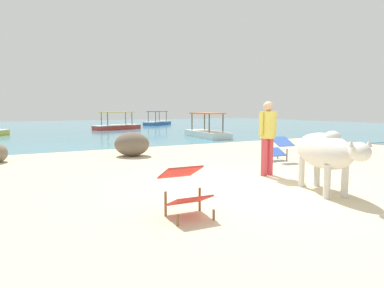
{
  "coord_description": "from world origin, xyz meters",
  "views": [
    {
      "loc": [
        -3.94,
        -4.7,
        1.49
      ],
      "look_at": [
        0.22,
        3.0,
        0.55
      ],
      "focal_mm": 30.38,
      "sensor_mm": 36.0,
      "label": 1
    }
  ],
  "objects_px": {
    "cow": "(324,152)",
    "deck_chair_near": "(278,147)",
    "boat_white": "(207,132)",
    "person_standing": "(268,132)",
    "boat_blue": "(158,122)",
    "deck_chair_far": "(184,187)",
    "boat_red": "(117,125)"
  },
  "relations": [
    {
      "from": "cow",
      "to": "deck_chair_near",
      "type": "xyz_separation_m",
      "value": [
        1.77,
        2.99,
        -0.34
      ]
    },
    {
      "from": "boat_white",
      "to": "person_standing",
      "type": "bearing_deg",
      "value": 161.66
    },
    {
      "from": "cow",
      "to": "deck_chair_near",
      "type": "distance_m",
      "value": 3.49
    },
    {
      "from": "boat_blue",
      "to": "deck_chair_far",
      "type": "bearing_deg",
      "value": 28.93
    },
    {
      "from": "boat_blue",
      "to": "person_standing",
      "type": "bearing_deg",
      "value": 33.81
    },
    {
      "from": "person_standing",
      "to": "boat_blue",
      "type": "height_order",
      "value": "person_standing"
    },
    {
      "from": "boat_red",
      "to": "cow",
      "type": "bearing_deg",
      "value": -116.09
    },
    {
      "from": "boat_red",
      "to": "person_standing",
      "type": "bearing_deg",
      "value": -116.12
    },
    {
      "from": "person_standing",
      "to": "boat_white",
      "type": "relative_size",
      "value": 0.43
    },
    {
      "from": "deck_chair_far",
      "to": "person_standing",
      "type": "bearing_deg",
      "value": 121.56
    },
    {
      "from": "deck_chair_near",
      "to": "cow",
      "type": "bearing_deg",
      "value": 155.86
    },
    {
      "from": "deck_chair_far",
      "to": "boat_white",
      "type": "distance_m",
      "value": 12.85
    },
    {
      "from": "deck_chair_far",
      "to": "boat_white",
      "type": "bearing_deg",
      "value": 150.78
    },
    {
      "from": "cow",
      "to": "boat_red",
      "type": "relative_size",
      "value": 0.51
    },
    {
      "from": "boat_red",
      "to": "boat_white",
      "type": "xyz_separation_m",
      "value": [
        2.33,
        -9.0,
        0.0
      ]
    },
    {
      "from": "cow",
      "to": "boat_red",
      "type": "bearing_deg",
      "value": -166.11
    },
    {
      "from": "deck_chair_far",
      "to": "boat_blue",
      "type": "bearing_deg",
      "value": 161.55
    },
    {
      "from": "cow",
      "to": "boat_red",
      "type": "distance_m",
      "value": 20.04
    },
    {
      "from": "cow",
      "to": "deck_chair_far",
      "type": "bearing_deg",
      "value": -72.69
    },
    {
      "from": "boat_blue",
      "to": "boat_white",
      "type": "height_order",
      "value": "same"
    },
    {
      "from": "boat_red",
      "to": "boat_blue",
      "type": "distance_m",
      "value": 7.11
    },
    {
      "from": "boat_blue",
      "to": "deck_chair_near",
      "type": "bearing_deg",
      "value": 36.77
    },
    {
      "from": "cow",
      "to": "deck_chair_near",
      "type": "bearing_deg",
      "value": 168.69
    },
    {
      "from": "boat_red",
      "to": "boat_blue",
      "type": "bearing_deg",
      "value": 22.21
    },
    {
      "from": "deck_chair_near",
      "to": "deck_chair_far",
      "type": "distance_m",
      "value": 5.3
    },
    {
      "from": "person_standing",
      "to": "boat_red",
      "type": "distance_m",
      "value": 18.43
    },
    {
      "from": "cow",
      "to": "deck_chair_near",
      "type": "height_order",
      "value": "cow"
    },
    {
      "from": "cow",
      "to": "boat_white",
      "type": "relative_size",
      "value": 0.52
    },
    {
      "from": "boat_red",
      "to": "boat_blue",
      "type": "relative_size",
      "value": 1.08
    },
    {
      "from": "deck_chair_far",
      "to": "boat_blue",
      "type": "distance_m",
      "value": 26.56
    },
    {
      "from": "person_standing",
      "to": "boat_red",
      "type": "bearing_deg",
      "value": 168.63
    },
    {
      "from": "boat_red",
      "to": "deck_chair_near",
      "type": "bearing_deg",
      "value": -111.09
    }
  ]
}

